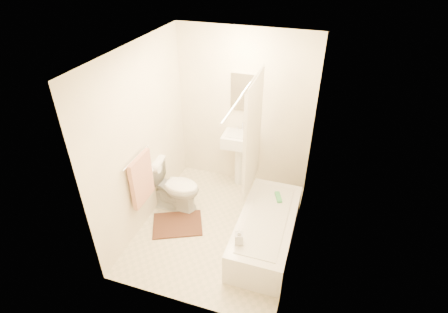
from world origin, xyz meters
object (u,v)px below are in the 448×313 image
(sink, at_px, (240,157))
(toilet, at_px, (174,186))
(bath_mat, at_px, (178,224))
(soap_bottle, at_px, (239,237))
(bathtub, at_px, (266,231))

(sink, bearing_deg, toilet, -132.53)
(toilet, bearing_deg, bath_mat, -152.06)
(toilet, distance_m, bath_mat, 0.53)
(bath_mat, bearing_deg, toilet, 117.61)
(toilet, relative_size, soap_bottle, 3.69)
(sink, relative_size, bath_mat, 1.48)
(sink, distance_m, soap_bottle, 1.70)
(sink, height_order, bath_mat, sink)
(bath_mat, bearing_deg, bathtub, 2.57)
(bathtub, relative_size, bath_mat, 2.30)
(toilet, height_order, bathtub, toilet)
(bathtub, distance_m, bath_mat, 1.23)
(soap_bottle, bearing_deg, bath_mat, 155.75)
(sink, bearing_deg, bathtub, -60.97)
(sink, xyz_separation_m, bathtub, (0.68, -1.14, -0.28))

